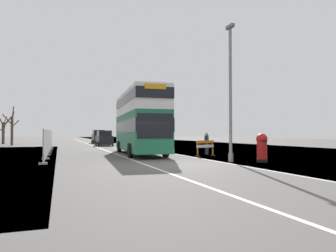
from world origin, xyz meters
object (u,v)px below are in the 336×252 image
(lamppost_foreground, at_px, (230,97))
(car_receding_mid, at_px, (98,137))
(car_oncoming_near, at_px, (104,139))
(pedestrian_at_kerb, at_px, (207,143))
(double_decker_bus, at_px, (139,122))
(red_pillar_postbox, at_px, (262,146))
(roadworks_barrier, at_px, (205,146))

(lamppost_foreground, bearing_deg, car_receding_mid, 95.14)
(car_oncoming_near, xyz_separation_m, pedestrian_at_kerb, (5.28, -20.05, -0.10))
(double_decker_bus, bearing_deg, car_receding_mid, 89.71)
(red_pillar_postbox, height_order, pedestrian_at_kerb, pedestrian_at_kerb)
(lamppost_foreground, bearing_deg, red_pillar_postbox, -24.16)
(lamppost_foreground, height_order, red_pillar_postbox, lamppost_foreground)
(lamppost_foreground, distance_m, pedestrian_at_kerb, 7.14)
(lamppost_foreground, xyz_separation_m, roadworks_barrier, (0.54, 4.36, -3.06))
(double_decker_bus, xyz_separation_m, roadworks_barrier, (3.92, -3.78, -1.88))
(pedestrian_at_kerb, bearing_deg, car_oncoming_near, 104.75)
(lamppost_foreground, bearing_deg, car_oncoming_near, 97.87)
(lamppost_foreground, distance_m, car_oncoming_near, 26.75)
(red_pillar_postbox, height_order, roadworks_barrier, red_pillar_postbox)
(red_pillar_postbox, distance_m, car_oncoming_near, 27.59)
(roadworks_barrier, bearing_deg, car_receding_mid, 96.80)
(double_decker_bus, height_order, red_pillar_postbox, double_decker_bus)
(car_oncoming_near, bearing_deg, double_decker_bus, -89.20)
(red_pillar_postbox, relative_size, roadworks_barrier, 1.01)
(double_decker_bus, xyz_separation_m, lamppost_foreground, (3.39, -8.14, 1.18))
(double_decker_bus, bearing_deg, lamppost_foreground, -67.40)
(double_decker_bus, relative_size, lamppost_foreground, 1.39)
(car_receding_mid, bearing_deg, lamppost_foreground, -84.86)
(roadworks_barrier, distance_m, car_receding_mid, 31.95)
(car_oncoming_near, height_order, pedestrian_at_kerb, car_oncoming_near)
(pedestrian_at_kerb, bearing_deg, car_receding_mid, 99.31)
(roadworks_barrier, xyz_separation_m, car_oncoming_near, (-4.18, 21.99, 0.24))
(car_receding_mid, relative_size, pedestrian_at_kerb, 2.30)
(roadworks_barrier, relative_size, pedestrian_at_kerb, 0.95)
(lamppost_foreground, bearing_deg, pedestrian_at_kerb, 75.45)
(red_pillar_postbox, relative_size, car_receding_mid, 0.42)
(car_oncoming_near, bearing_deg, lamppost_foreground, -82.13)
(lamppost_foreground, xyz_separation_m, pedestrian_at_kerb, (1.64, 6.30, -2.92))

